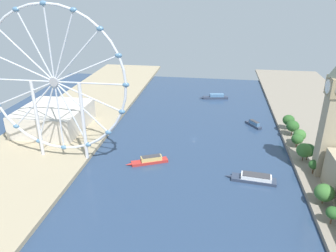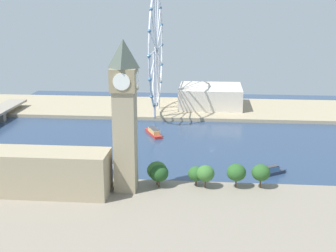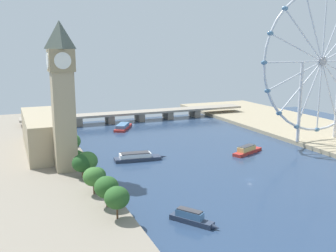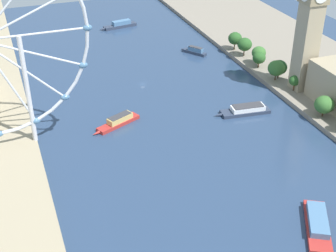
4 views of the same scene
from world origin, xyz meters
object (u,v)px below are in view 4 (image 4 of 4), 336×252
at_px(tour_boat_1, 194,51).
at_px(tour_boat_2, 120,25).
at_px(tour_boat_4, 118,121).
at_px(tour_boat_0, 318,224).
at_px(clock_tower, 310,23).
at_px(tour_boat_3, 246,110).

height_order(tour_boat_1, tour_boat_2, tour_boat_2).
bearing_deg(tour_boat_4, tour_boat_0, 92.22).
bearing_deg(tour_boat_0, tour_boat_2, -148.14).
height_order(clock_tower, tour_boat_0, clock_tower).
distance_m(clock_tower, tour_boat_4, 128.31).
xyz_separation_m(tour_boat_0, tour_boat_2, (10.40, -271.99, 0.32)).
height_order(tour_boat_2, tour_boat_3, tour_boat_2).
xyz_separation_m(clock_tower, tour_boat_2, (75.31, -160.99, -43.53)).
relative_size(tour_boat_0, tour_boat_1, 1.71).
relative_size(tour_boat_1, tour_boat_4, 0.66).
relative_size(tour_boat_2, tour_boat_3, 0.98).
xyz_separation_m(clock_tower, tour_boat_1, (38.26, -83.37, -43.56)).
xyz_separation_m(clock_tower, tour_boat_4, (120.66, -0.48, -43.63)).
height_order(tour_boat_0, tour_boat_3, tour_boat_3).
bearing_deg(clock_tower, tour_boat_2, -64.93).
distance_m(tour_boat_0, tour_boat_4, 124.65).
distance_m(tour_boat_3, tour_boat_4, 75.85).
height_order(clock_tower, tour_boat_3, clock_tower).
height_order(tour_boat_0, tour_boat_4, tour_boat_4).
relative_size(tour_boat_0, tour_boat_4, 1.13).
bearing_deg(tour_boat_2, clock_tower, 105.70).
distance_m(tour_boat_2, tour_boat_4, 166.80).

